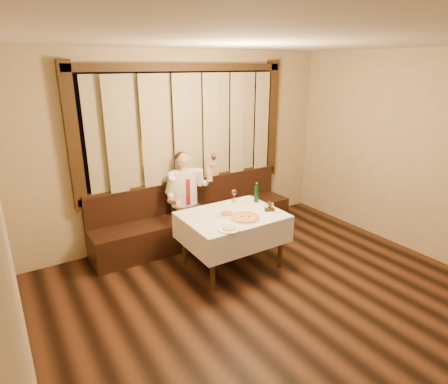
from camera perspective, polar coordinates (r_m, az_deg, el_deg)
room at (r=4.04m, az=7.05°, el=3.10°), size 5.01×6.01×2.81m
banquette at (r=5.82m, az=-4.35°, el=-4.21°), size 3.20×0.61×0.94m
dining_table at (r=4.88m, az=1.26°, el=-4.53°), size 1.27×0.97×0.76m
pizza at (r=4.69m, az=3.22°, el=-3.92°), size 0.38×0.38×0.04m
pasta_red at (r=4.78m, az=0.36°, el=-3.19°), size 0.25×0.25×0.09m
pasta_cream at (r=4.38m, az=0.74°, el=-5.31°), size 0.27×0.27×0.09m
green_bottle at (r=5.23m, az=4.95°, el=-0.28°), size 0.06×0.06×0.29m
table_wine_glass at (r=5.23m, az=1.55°, el=-0.12°), size 0.07×0.07×0.18m
cruet_caddy at (r=4.96m, az=6.94°, el=-2.37°), size 0.14×0.11×0.13m
seated_man at (r=5.49m, az=-5.68°, el=-0.05°), size 0.77×0.57×1.40m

